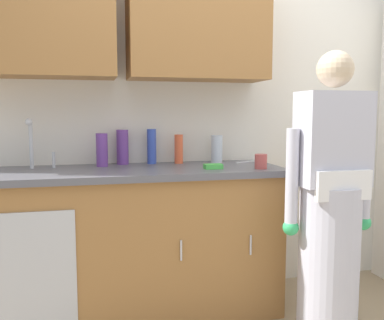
# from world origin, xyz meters

# --- Properties ---
(kitchen_wall_with_uppers) EXTENTS (4.80, 0.44, 2.70)m
(kitchen_wall_with_uppers) POSITION_xyz_m (-0.14, 0.99, 1.48)
(kitchen_wall_with_uppers) COLOR silver
(kitchen_wall_with_uppers) RESTS_ON ground
(counter_cabinet) EXTENTS (1.90, 0.62, 0.90)m
(counter_cabinet) POSITION_xyz_m (-0.55, 0.70, 0.45)
(counter_cabinet) COLOR #9E6B38
(counter_cabinet) RESTS_ON ground
(countertop) EXTENTS (1.96, 0.66, 0.04)m
(countertop) POSITION_xyz_m (-0.55, 0.70, 0.92)
(countertop) COLOR #595960
(countertop) RESTS_ON counter_cabinet
(sink) EXTENTS (0.50, 0.36, 0.35)m
(sink) POSITION_xyz_m (-1.07, 0.71, 0.93)
(sink) COLOR #B7BABF
(sink) RESTS_ON counter_cabinet
(person_at_sink) EXTENTS (0.55, 0.34, 1.62)m
(person_at_sink) POSITION_xyz_m (0.54, 0.15, 0.69)
(person_at_sink) COLOR white
(person_at_sink) RESTS_ON ground
(bottle_water_short) EXTENTS (0.06, 0.06, 0.23)m
(bottle_water_short) POSITION_xyz_m (-0.35, 0.93, 1.06)
(bottle_water_short) COLOR #334CB2
(bottle_water_short) RESTS_ON countertop
(bottle_water_tall) EXTENTS (0.07, 0.07, 0.21)m
(bottle_water_tall) POSITION_xyz_m (-0.68, 0.85, 1.05)
(bottle_water_tall) COLOR #66388C
(bottle_water_tall) RESTS_ON countertop
(bottle_soap) EXTENTS (0.06, 0.06, 0.20)m
(bottle_soap) POSITION_xyz_m (-0.17, 0.90, 1.04)
(bottle_soap) COLOR #E05933
(bottle_soap) RESTS_ON countertop
(bottle_cleaner_spray) EXTENTS (0.08, 0.08, 0.19)m
(bottle_cleaner_spray) POSITION_xyz_m (0.10, 0.89, 1.03)
(bottle_cleaner_spray) COLOR silver
(bottle_cleaner_spray) RESTS_ON countertop
(bottle_dish_liquid) EXTENTS (0.08, 0.08, 0.23)m
(bottle_dish_liquid) POSITION_xyz_m (-0.55, 0.94, 1.06)
(bottle_dish_liquid) COLOR #66388C
(bottle_dish_liquid) RESTS_ON countertop
(cup_by_sink) EXTENTS (0.08, 0.08, 0.09)m
(cup_by_sink) POSITION_xyz_m (0.26, 0.50, 0.99)
(cup_by_sink) COLOR #B24C47
(cup_by_sink) RESTS_ON countertop
(knife_on_counter) EXTENTS (0.22, 0.13, 0.01)m
(knife_on_counter) POSITION_xyz_m (0.31, 0.86, 0.94)
(knife_on_counter) COLOR silver
(knife_on_counter) RESTS_ON countertop
(sponge) EXTENTS (0.11, 0.07, 0.03)m
(sponge) POSITION_xyz_m (-0.02, 0.56, 0.96)
(sponge) COLOR #4CBF4C
(sponge) RESTS_ON countertop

